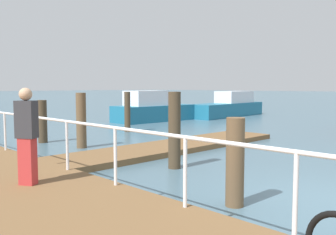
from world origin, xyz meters
The scene contains 9 objects.
floating_dock centered at (1.64, 6.24, 0.09)m, with size 10.27×2.00×0.18m, color brown.
dock_piling_0 centered at (-0.13, 4.10, 1.03)m, with size 0.33×0.33×2.05m, color #473826.
dock_piling_1 centered at (3.97, 11.32, 0.97)m, with size 0.29×0.29×1.93m, color #473826.
dock_piling_3 centered at (-1.57, 1.12, 0.82)m, with size 0.34×0.34×1.63m, color brown.
dock_piling_4 centered at (-0.14, 8.74, 0.98)m, with size 0.35×0.35×1.97m, color brown.
dock_piling_5 centered at (-0.57, 10.88, 0.83)m, with size 0.35×0.35×1.66m, color #473826.
moored_boat_0 centered at (8.47, 14.55, 0.74)m, with size 5.45×2.26×1.92m.
moored_boat_1 centered at (15.09, 13.47, 0.70)m, with size 7.39×2.37×1.83m.
pedestrian_0 centered at (-4.27, 3.79, 1.33)m, with size 0.38×0.42×1.77m.
Camera 1 is at (-7.10, -2.77, 2.20)m, focal length 39.56 mm.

